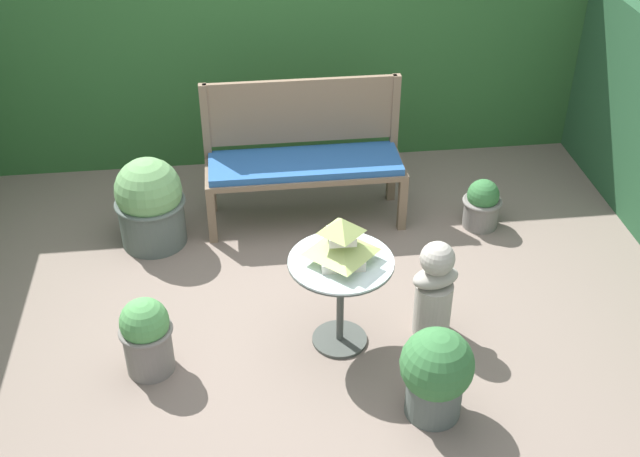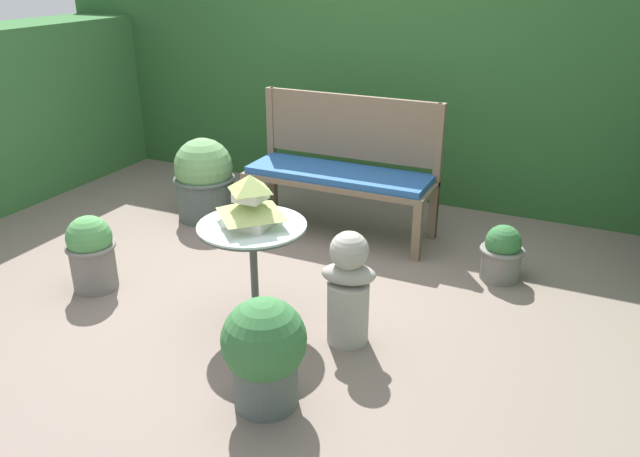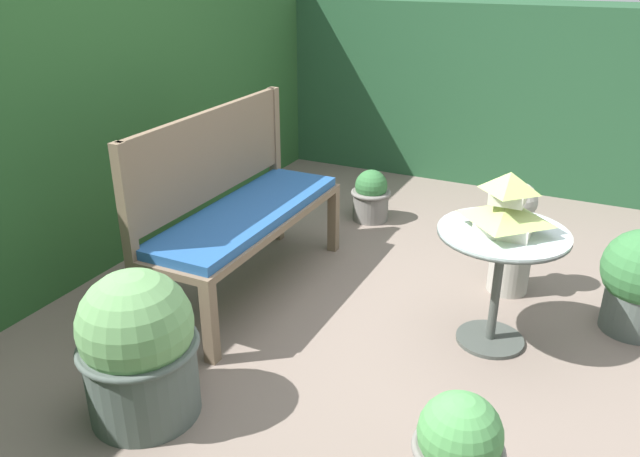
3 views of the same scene
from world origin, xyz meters
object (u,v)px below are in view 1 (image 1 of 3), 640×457
(patio_table, at_px, (341,279))
(potted_plant_table_near, at_px, (150,204))
(potted_plant_patio_mid, at_px, (146,335))
(potted_plant_bench_left, at_px, (482,204))
(pagoda_birdhouse, at_px, (341,243))
(garden_bust, at_px, (434,290))
(garden_bench, at_px, (305,169))
(potted_plant_table_far, at_px, (436,373))

(patio_table, xyz_separation_m, potted_plant_table_near, (-1.18, 1.21, -0.16))
(potted_plant_patio_mid, xyz_separation_m, potted_plant_bench_left, (2.36, 1.24, -0.07))
(pagoda_birdhouse, bearing_deg, potted_plant_bench_left, 43.11)
(garden_bust, bearing_deg, garden_bench, 100.93)
(garden_bench, distance_m, pagoda_birdhouse, 1.41)
(potted_plant_table_far, bearing_deg, garden_bust, 77.40)
(potted_plant_patio_mid, distance_m, potted_plant_bench_left, 2.66)
(garden_bust, distance_m, potted_plant_table_far, 0.68)
(garden_bust, distance_m, potted_plant_patio_mid, 1.72)
(garden_bust, bearing_deg, potted_plant_table_far, -117.15)
(pagoda_birdhouse, distance_m, garden_bust, 0.71)
(pagoda_birdhouse, distance_m, potted_plant_bench_left, 1.76)
(patio_table, relative_size, potted_plant_patio_mid, 1.24)
(patio_table, bearing_deg, garden_bench, 92.79)
(potted_plant_table_near, distance_m, potted_plant_table_far, 2.45)
(pagoda_birdhouse, height_order, garden_bust, pagoda_birdhouse)
(potted_plant_patio_mid, bearing_deg, potted_plant_bench_left, 27.85)
(garden_bench, xyz_separation_m, potted_plant_table_near, (-1.12, -0.16, -0.11))
(garden_bench, height_order, potted_plant_patio_mid, garden_bench)
(potted_plant_table_near, bearing_deg, pagoda_birdhouse, -45.74)
(potted_plant_table_near, distance_m, potted_plant_patio_mid, 1.32)
(pagoda_birdhouse, relative_size, potted_plant_bench_left, 0.88)
(pagoda_birdhouse, xyz_separation_m, potted_plant_table_far, (0.43, -0.64, -0.44))
(garden_bust, xyz_separation_m, potted_plant_table_near, (-1.76, 1.19, 0.00))
(garden_bust, relative_size, potted_plant_table_near, 0.99)
(pagoda_birdhouse, distance_m, potted_plant_patio_mid, 1.24)
(patio_table, bearing_deg, potted_plant_bench_left, 43.11)
(potted_plant_table_near, bearing_deg, garden_bench, 8.33)
(garden_bust, bearing_deg, patio_table, 167.91)
(garden_bench, relative_size, patio_table, 2.33)
(potted_plant_table_near, xyz_separation_m, potted_plant_bench_left, (2.40, -0.07, -0.14))
(garden_bust, bearing_deg, potted_plant_patio_mid, 169.80)
(potted_plant_bench_left, bearing_deg, garden_bench, 169.49)
(garden_bust, relative_size, potted_plant_table_far, 1.19)
(potted_plant_table_near, height_order, potted_plant_table_far, potted_plant_table_near)
(pagoda_birdhouse, height_order, potted_plant_table_far, pagoda_birdhouse)
(patio_table, distance_m, potted_plant_bench_left, 1.69)
(garden_bench, distance_m, potted_plant_bench_left, 1.33)
(pagoda_birdhouse, height_order, potted_plant_table_near, pagoda_birdhouse)
(potted_plant_patio_mid, bearing_deg, potted_plant_table_near, 91.88)
(pagoda_birdhouse, relative_size, potted_plant_table_far, 0.60)
(patio_table, relative_size, potted_plant_table_far, 1.11)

